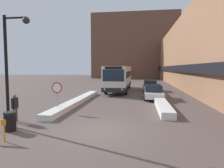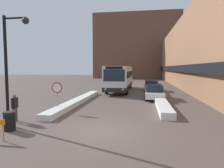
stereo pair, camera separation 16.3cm
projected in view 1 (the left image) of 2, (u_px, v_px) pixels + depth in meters
The scene contains 12 objects.
ground_plane at pixel (101, 131), 9.87m from camera, with size 160.00×160.00×0.00m, color brown.
building_row_right at pixel (192, 54), 31.72m from camera, with size 5.50×60.00×10.62m.
building_backdrop_far at pixel (135, 47), 62.10m from camera, with size 26.00×8.00×19.57m.
snow_bank_left at pixel (77, 101), 17.60m from camera, with size 0.90×12.37×0.39m.
snow_bank_right at pixel (160, 101), 17.37m from camera, with size 0.90×11.39×0.47m.
city_bus at pixel (119, 78), 27.06m from camera, with size 2.67×11.89×3.32m.
parked_car_front at pixel (153, 92), 20.22m from camera, with size 1.81×4.86×1.42m.
parked_car_middle at pixel (150, 86), 27.13m from camera, with size 1.88×4.70×1.41m.
stop_sign at pixel (57, 91), 13.95m from camera, with size 0.76×0.08×2.12m.
street_lamp at pixel (11, 58), 10.34m from camera, with size 1.46×0.36×5.81m.
pedestrian at pixel (15, 105), 11.43m from camera, with size 0.25×0.53×1.62m.
trash_bin at pixel (10, 121), 9.82m from camera, with size 0.59×0.59×0.95m.
Camera 1 is at (1.91, -9.48, 3.10)m, focal length 32.00 mm.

